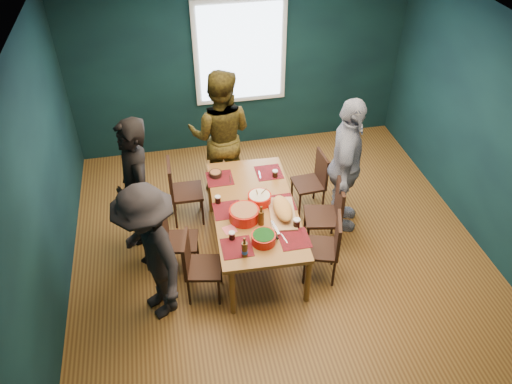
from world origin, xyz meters
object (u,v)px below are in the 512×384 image
chair_left_near (196,263)px  person_right (346,166)px  dining_table (254,211)px  chair_right_mid (330,211)px  chair_right_far (314,178)px  chair_left_far (179,187)px  bowl_salad (244,214)px  person_far_left (138,193)px  person_back (221,135)px  bowl_dumpling (260,198)px  chair_left_mid (174,236)px  bowl_herbs (264,238)px  person_near_left (150,254)px  chair_right_near (328,244)px  cutting_board (282,210)px

chair_left_near → person_right: 2.16m
dining_table → chair_right_mid: size_ratio=2.11×
chair_right_far → chair_right_mid: size_ratio=0.93×
chair_left_far → bowl_salad: chair_left_far is taller
person_far_left → person_back: person_far_left is taller
person_back → person_right: person_back is taller
chair_left_near → bowl_dumpling: bowl_dumpling is taller
chair_left_far → chair_left_mid: 0.86m
chair_left_near → bowl_herbs: 0.79m
bowl_salad → dining_table: bearing=50.8°
chair_right_far → person_near_left: 2.55m
person_far_left → bowl_salad: bearing=53.5°
dining_table → person_near_left: 1.38m
chair_right_far → bowl_dumpling: size_ratio=3.09×
person_right → chair_right_mid: bearing=163.2°
chair_right_near → person_back: 2.11m
chair_right_far → person_right: (0.25, -0.38, 0.41)m
person_back → person_near_left: 2.20m
chair_left_mid → person_back: (0.77, 1.36, 0.43)m
chair_left_near → bowl_dumpling: bearing=46.8°
person_near_left → chair_left_near: bearing=81.3°
dining_table → cutting_board: cutting_board is taller
chair_left_far → person_back: (0.63, 0.51, 0.39)m
bowl_dumpling → chair_left_near: bearing=-144.5°
person_back → bowl_herbs: person_back is taller
chair_right_mid → person_back: 1.79m
chair_left_near → chair_right_far: size_ratio=1.00×
person_far_left → bowl_dumpling: person_far_left is taller
chair_right_near → person_back: size_ratio=0.47×
person_near_left → bowl_herbs: (1.18, 0.05, -0.05)m
person_near_left → bowl_dumpling: 1.46m
chair_right_far → person_near_left: size_ratio=0.51×
chair_left_mid → bowl_herbs: 1.12m
chair_left_mid → chair_right_far: chair_right_far is taller
chair_left_far → chair_right_mid: (1.74, -0.85, 0.01)m
bowl_dumpling → chair_left_far: bearing=140.7°
cutting_board → chair_left_near: bearing=-154.9°
person_near_left → bowl_herbs: person_near_left is taller
person_back → person_right: (1.39, -1.00, -0.01)m
chair_left_near → bowl_salad: 0.75m
dining_table → bowl_herbs: (-0.02, -0.59, 0.13)m
bowl_dumpling → chair_right_far: bearing=35.0°
chair_right_near → bowl_salad: size_ratio=2.54×
chair_right_far → cutting_board: cutting_board is taller
chair_right_far → person_far_left: (-2.24, -0.41, 0.43)m
chair_left_mid → chair_right_near: 1.76m
chair_left_far → cutting_board: 1.51m
bowl_dumpling → bowl_herbs: 0.66m
chair_left_near → bowl_herbs: size_ratio=3.24×
chair_right_far → bowl_salad: bearing=-145.5°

